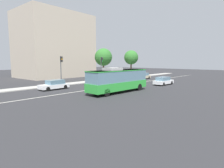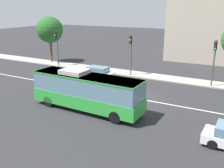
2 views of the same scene
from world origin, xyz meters
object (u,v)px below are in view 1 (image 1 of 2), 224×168
(street_tree_kerbside_left, at_px, (103,57))
(street_tree_kerbside_right, at_px, (131,58))
(traffic_light_mid_block, at_px, (102,65))
(sedan_beige, at_px, (143,76))
(traffic_light_near_corner, at_px, (61,66))
(sedan_white, at_px, (54,85))
(transit_bus, at_px, (118,79))
(sedan_white_ahead, at_px, (163,81))

(street_tree_kerbside_left, relative_size, street_tree_kerbside_right, 1.01)
(traffic_light_mid_block, xyz_separation_m, street_tree_kerbside_right, (12.04, 1.12, 1.68))
(sedan_beige, bearing_deg, traffic_light_near_corner, -11.36)
(street_tree_kerbside_left, bearing_deg, street_tree_kerbside_right, -3.19)
(street_tree_kerbside_left, distance_m, street_tree_kerbside_right, 9.82)
(street_tree_kerbside_left, bearing_deg, sedan_beige, -32.30)
(sedan_white, height_order, traffic_light_mid_block, traffic_light_mid_block)
(transit_bus, xyz_separation_m, sedan_beige, (19.11, 8.33, -1.09))
(traffic_light_near_corner, bearing_deg, street_tree_kerbside_left, 96.57)
(traffic_light_mid_block, bearing_deg, sedan_beige, 69.83)
(traffic_light_mid_block, bearing_deg, sedan_white_ahead, 13.56)
(sedan_white, height_order, street_tree_kerbside_right, street_tree_kerbside_right)
(transit_bus, distance_m, sedan_beige, 20.88)
(sedan_white, distance_m, sedan_beige, 23.71)
(transit_bus, relative_size, sedan_beige, 2.22)
(sedan_white, bearing_deg, traffic_light_near_corner, -138.92)
(sedan_white_ahead, bearing_deg, transit_bus, 178.31)
(sedan_white, relative_size, sedan_white_ahead, 1.00)
(traffic_light_near_corner, relative_size, traffic_light_mid_block, 1.00)
(traffic_light_near_corner, distance_m, street_tree_kerbside_right, 21.99)
(sedan_white, bearing_deg, transit_bus, 115.60)
(transit_bus, relative_size, street_tree_kerbside_right, 1.41)
(traffic_light_near_corner, bearing_deg, sedan_beige, 78.79)
(transit_bus, relative_size, traffic_light_near_corner, 1.94)
(sedan_white_ahead, xyz_separation_m, street_tree_kerbside_left, (-1.13, 14.34, 4.47))
(transit_bus, bearing_deg, street_tree_kerbside_right, 33.97)
(sedan_white_ahead, height_order, traffic_light_mid_block, traffic_light_mid_block)
(transit_bus, bearing_deg, sedan_white_ahead, -1.99)
(sedan_white, xyz_separation_m, street_tree_kerbside_left, (15.35, 4.60, 4.47))
(transit_bus, height_order, sedan_white, transit_bus)
(traffic_light_near_corner, bearing_deg, traffic_light_mid_block, 88.67)
(sedan_white_ahead, height_order, street_tree_kerbside_right, street_tree_kerbside_right)
(transit_bus, xyz_separation_m, sedan_white_ahead, (11.90, -0.74, -1.09))
(traffic_light_near_corner, bearing_deg, transit_bus, 5.27)
(sedan_beige, xyz_separation_m, sedan_white_ahead, (-7.21, -9.07, 0.00))
(traffic_light_mid_block, relative_size, street_tree_kerbside_right, 0.73)
(sedan_beige, distance_m, street_tree_kerbside_left, 10.84)
(sedan_white_ahead, distance_m, street_tree_kerbside_left, 15.07)
(sedan_white, height_order, traffic_light_near_corner, traffic_light_near_corner)
(sedan_white_ahead, bearing_deg, sedan_beige, 53.35)
(street_tree_kerbside_right, bearing_deg, traffic_light_mid_block, -174.68)
(transit_bus, distance_m, street_tree_kerbside_right, 24.60)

